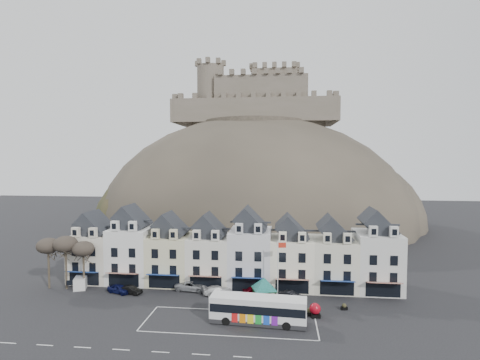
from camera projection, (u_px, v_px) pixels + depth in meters
name	position (u px, v px, depth m)	size (l,w,h in m)	color
ground	(213.00, 326.00, 47.17)	(300.00, 300.00, 0.00)	black
coach_bay_markings	(230.00, 322.00, 48.19)	(22.00, 7.50, 0.01)	silver
townhouse_terrace	(231.00, 253.00, 62.69)	(54.40, 9.35, 11.80)	beige
castle_hill	(258.00, 226.00, 115.43)	(100.00, 76.00, 68.00)	#342F28
castle	(257.00, 99.00, 120.10)	(50.20, 22.20, 22.00)	#5E5748
tree_left_far	(48.00, 246.00, 60.43)	(3.61, 3.61, 8.24)	#393124
tree_left_mid	(65.00, 245.00, 60.07)	(3.78, 3.78, 8.64)	#393124
tree_left_near	(83.00, 249.00, 59.78)	(3.43, 3.43, 7.84)	#393124
bus	(258.00, 308.00, 47.79)	(12.44, 3.69, 3.47)	#262628
bus_shelter	(264.00, 284.00, 53.66)	(6.05, 6.05, 4.02)	black
red_buoy	(315.00, 310.00, 49.76)	(1.49, 1.49, 1.84)	black
flagpole	(278.00, 266.00, 55.48)	(1.28, 0.27, 8.92)	silver
white_van	(81.00, 281.00, 61.21)	(3.07, 4.48, 1.88)	silver
planter_west	(310.00, 312.00, 50.18)	(1.09, 0.73, 1.04)	black
planter_east	(344.00, 307.00, 52.09)	(0.97, 0.63, 0.90)	black
car_navy	(119.00, 289.00, 58.53)	(1.59, 3.96, 1.35)	#0B0F39
car_black	(131.00, 290.00, 58.22)	(1.29, 3.71, 1.22)	black
car_silver	(192.00, 286.00, 59.66)	(2.51, 5.35, 1.51)	#95979C
car_white	(218.00, 290.00, 57.91)	(1.88, 4.62, 1.34)	silver
car_maroon	(257.00, 291.00, 57.22)	(1.76, 4.37, 1.49)	#660512
car_charcoal	(291.00, 296.00, 55.65)	(1.36, 3.90, 1.29)	black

